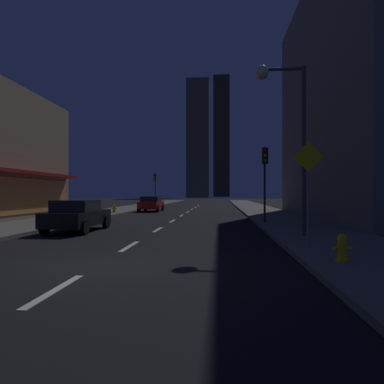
% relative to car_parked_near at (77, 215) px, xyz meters
% --- Properties ---
extents(ground_plane, '(78.00, 136.00, 0.10)m').
position_rel_car_parked_near_xyz_m(ground_plane, '(3.60, 24.50, -0.79)').
color(ground_plane, black).
extents(sidewalk_right, '(4.00, 76.00, 0.15)m').
position_rel_car_parked_near_xyz_m(sidewalk_right, '(10.60, 24.50, -0.67)').
color(sidewalk_right, '#605E59').
rests_on(sidewalk_right, ground).
extents(sidewalk_left, '(4.00, 76.00, 0.15)m').
position_rel_car_parked_near_xyz_m(sidewalk_left, '(-3.40, 24.50, -0.67)').
color(sidewalk_left, '#605E59').
rests_on(sidewalk_left, ground).
extents(lane_marking_center, '(0.16, 43.80, 0.01)m').
position_rel_car_parked_near_xyz_m(lane_marking_center, '(3.60, 11.30, -0.73)').
color(lane_marking_center, silver).
rests_on(lane_marking_center, ground).
extents(skyscraper_distant_tall, '(8.49, 8.40, 44.37)m').
position_rel_car_parked_near_xyz_m(skyscraper_distant_tall, '(-1.64, 115.82, 21.45)').
color(skyscraper_distant_tall, brown).
rests_on(skyscraper_distant_tall, ground).
extents(skyscraper_distant_mid, '(7.52, 6.95, 56.33)m').
position_rel_car_parked_near_xyz_m(skyscraper_distant_mid, '(7.33, 147.50, 27.43)').
color(skyscraper_distant_mid, '#2E2C22').
rests_on(skyscraper_distant_mid, ground).
extents(car_parked_near, '(1.98, 4.24, 1.45)m').
position_rel_car_parked_near_xyz_m(car_parked_near, '(0.00, 0.00, 0.00)').
color(car_parked_near, black).
rests_on(car_parked_near, ground).
extents(car_parked_far, '(1.98, 4.24, 1.45)m').
position_rel_car_parked_near_xyz_m(car_parked_far, '(0.00, 17.30, 0.00)').
color(car_parked_far, '#B21919').
rests_on(car_parked_far, ground).
extents(fire_hydrant_yellow_near, '(0.42, 0.30, 0.65)m').
position_rel_car_parked_near_xyz_m(fire_hydrant_yellow_near, '(9.50, -7.05, -0.29)').
color(fire_hydrant_yellow_near, yellow).
rests_on(fire_hydrant_yellow_near, sidewalk_right).
extents(fire_hydrant_far_left, '(0.42, 0.30, 0.65)m').
position_rel_car_parked_near_xyz_m(fire_hydrant_far_left, '(-2.30, 12.99, -0.29)').
color(fire_hydrant_far_left, gold).
rests_on(fire_hydrant_far_left, sidewalk_left).
extents(traffic_light_near_right, '(0.32, 0.48, 4.20)m').
position_rel_car_parked_near_xyz_m(traffic_light_near_right, '(9.10, 4.03, 2.45)').
color(traffic_light_near_right, '#2D2D2D').
rests_on(traffic_light_near_right, sidewalk_right).
extents(traffic_light_far_left, '(0.32, 0.48, 4.20)m').
position_rel_car_parked_near_xyz_m(traffic_light_far_left, '(-1.90, 29.34, 2.45)').
color(traffic_light_far_left, '#2D2D2D').
rests_on(traffic_light_far_left, sidewalk_left).
extents(street_lamp_right, '(1.96, 0.56, 6.58)m').
position_rel_car_parked_near_xyz_m(street_lamp_right, '(8.98, -2.02, 4.33)').
color(street_lamp_right, '#38383D').
rests_on(street_lamp_right, sidewalk_right).
extents(pedestrian_crossing_sign, '(0.91, 0.08, 3.15)m').
position_rel_car_parked_near_xyz_m(pedestrian_crossing_sign, '(9.20, -5.09, 1.28)').
color(pedestrian_crossing_sign, slate).
rests_on(pedestrian_crossing_sign, sidewalk_right).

